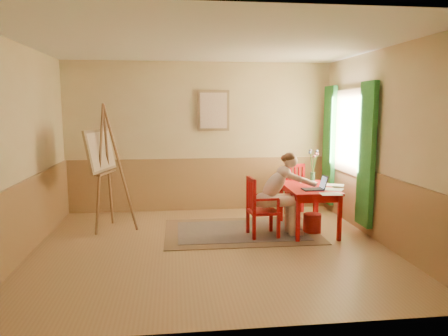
{
  "coord_description": "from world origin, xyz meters",
  "views": [
    {
      "loc": [
        -0.51,
        -5.73,
        1.97
      ],
      "look_at": [
        0.25,
        0.55,
        1.05
      ],
      "focal_mm": 33.85,
      "sensor_mm": 36.0,
      "label": 1
    }
  ],
  "objects": [
    {
      "name": "window",
      "position": [
        2.42,
        1.1,
        1.35
      ],
      "size": [
        0.12,
        2.01,
        2.2
      ],
      "color": "white",
      "rests_on": "room"
    },
    {
      "name": "easel",
      "position": [
        -1.63,
        1.12,
        1.2
      ],
      "size": [
        0.77,
        0.91,
        2.03
      ],
      "color": "brown",
      "rests_on": "room"
    },
    {
      "name": "room",
      "position": [
        0.0,
        0.0,
        1.4
      ],
      "size": [
        5.04,
        4.54,
        2.84
      ],
      "color": "#AB8253",
      "rests_on": "ground"
    },
    {
      "name": "papers",
      "position": [
        1.85,
        0.51,
        0.72
      ],
      "size": [
        0.68,
        1.24,
        0.0
      ],
      "color": "white",
      "rests_on": "table"
    },
    {
      "name": "wastebasket",
      "position": [
        1.65,
        0.52,
        0.15
      ],
      "size": [
        0.35,
        0.35,
        0.3
      ],
      "primitive_type": "cylinder",
      "rotation": [
        0.0,
        0.0,
        0.28
      ],
      "color": "#AE2321",
      "rests_on": "room"
    },
    {
      "name": "table",
      "position": [
        1.61,
        0.62,
        0.63
      ],
      "size": [
        0.76,
        1.22,
        0.72
      ],
      "color": "#B80D0F",
      "rests_on": "room"
    },
    {
      "name": "rug",
      "position": [
        0.54,
        0.69,
        0.01
      ],
      "size": [
        2.41,
        1.62,
        0.02
      ],
      "color": "#8C7251",
      "rests_on": "room"
    },
    {
      "name": "wall_portrait",
      "position": [
        0.25,
        2.2,
        1.9
      ],
      "size": [
        0.6,
        0.05,
        0.76
      ],
      "color": "#93744D",
      "rests_on": "room"
    },
    {
      "name": "wainscot",
      "position": [
        0.0,
        0.8,
        0.5
      ],
      "size": [
        5.0,
        4.5,
        1.0
      ],
      "color": "#A78052",
      "rests_on": "room"
    },
    {
      "name": "figure",
      "position": [
        1.08,
        0.42,
        0.71
      ],
      "size": [
        0.97,
        0.44,
        1.29
      ],
      "color": "beige",
      "rests_on": "room"
    },
    {
      "name": "laptop",
      "position": [
        1.64,
        0.35,
        0.76
      ],
      "size": [
        0.37,
        0.23,
        0.22
      ],
      "color": "#1E2338",
      "rests_on": "table"
    },
    {
      "name": "vase",
      "position": [
        1.85,
        1.16,
        0.97
      ],
      "size": [
        0.24,
        0.27,
        0.54
      ],
      "color": "#3F724C",
      "rests_on": "table"
    },
    {
      "name": "chair_back",
      "position": [
        1.76,
        1.62,
        0.46
      ],
      "size": [
        0.52,
        0.53,
        0.92
      ],
      "color": "#B80D0F",
      "rests_on": "room"
    },
    {
      "name": "chair_left",
      "position": [
        0.78,
        0.4,
        0.46
      ],
      "size": [
        0.46,
        0.44,
        0.92
      ],
      "color": "#B80D0F",
      "rests_on": "room"
    }
  ]
}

